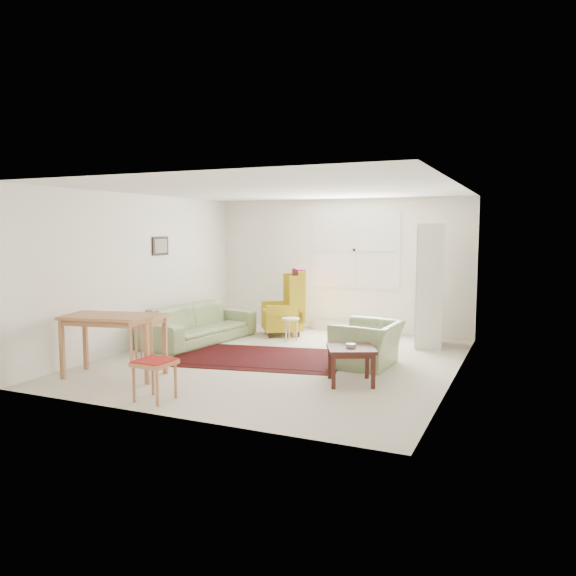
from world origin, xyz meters
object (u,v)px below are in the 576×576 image
at_px(cabinet, 430,285).
at_px(desk_chair, 154,361).
at_px(stool, 291,329).
at_px(coffee_table, 351,365).
at_px(desk, 114,346).
at_px(sofa, 199,316).
at_px(wingback_chair, 282,302).
at_px(armchair, 368,340).

distance_m(cabinet, desk_chair, 4.93).
bearing_deg(stool, cabinet, 14.76).
relative_size(coffee_table, desk, 0.45).
xyz_separation_m(cabinet, desk, (-3.44, -3.67, -0.60)).
distance_m(sofa, desk_chair, 3.32).
bearing_deg(wingback_chair, cabinet, 58.69).
xyz_separation_m(wingback_chair, desk_chair, (0.33, -4.20, -0.15)).
distance_m(sofa, coffee_table, 3.50).
xyz_separation_m(desk, desk_chair, (1.14, -0.65, 0.05)).
relative_size(armchair, wingback_chair, 0.80).
relative_size(sofa, stool, 5.35).
bearing_deg(desk, cabinet, 46.82).
bearing_deg(armchair, desk_chair, -30.85).
height_order(cabinet, desk_chair, cabinet).
bearing_deg(coffee_table, sofa, 155.25).
bearing_deg(coffee_table, desk, -162.77).
distance_m(wingback_chair, stool, 0.73).
xyz_separation_m(armchair, wingback_chair, (-2.09, 1.65, 0.23)).
bearing_deg(cabinet, sofa, -171.20).
xyz_separation_m(armchair, cabinet, (0.55, 1.78, 0.64)).
bearing_deg(sofa, cabinet, -63.02).
distance_m(coffee_table, desk_chair, 2.41).
relative_size(wingback_chair, desk_chair, 1.32).
bearing_deg(desk_chair, stool, 1.37).
height_order(armchair, stool, armchair).
bearing_deg(coffee_table, wingback_chair, 129.24).
distance_m(sofa, armchair, 3.15).
bearing_deg(desk, coffee_table, 17.23).
height_order(wingback_chair, desk, wingback_chair).
height_order(sofa, desk_chair, desk_chair).
bearing_deg(cabinet, armchair, -117.63).
distance_m(sofa, desk, 2.39).
distance_m(armchair, coffee_table, 0.99).
bearing_deg(desk_chair, sofa, 26.28).
xyz_separation_m(wingback_chair, desk, (-0.81, -3.55, -0.20)).
bearing_deg(coffee_table, cabinet, 80.02).
xyz_separation_m(armchair, coffee_table, (0.06, -0.98, -0.14)).
distance_m(wingback_chair, desk, 3.64).
relative_size(stool, cabinet, 0.20).
bearing_deg(stool, coffee_table, -50.68).
distance_m(coffee_table, desk, 3.10).
bearing_deg(desk_chair, armchair, -32.48).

